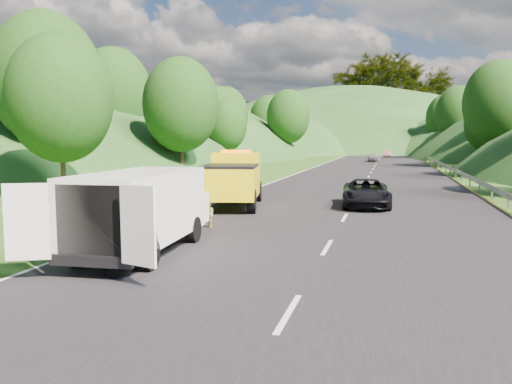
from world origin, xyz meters
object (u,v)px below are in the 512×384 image
(tow_truck, at_px, (234,179))
(woman, at_px, (172,219))
(child, at_px, (209,228))
(white_van, at_px, (143,207))
(suitcase, at_px, (130,216))
(spare_tire, at_px, (118,276))
(worker, at_px, (142,270))
(passing_suv, at_px, (366,207))

(tow_truck, height_order, woman, tow_truck)
(tow_truck, relative_size, child, 6.77)
(white_van, relative_size, suitcase, 12.93)
(child, bearing_deg, tow_truck, 144.27)
(white_van, height_order, child, white_van)
(woman, xyz_separation_m, child, (2.19, -1.54, 0.00))
(white_van, height_order, suitcase, white_van)
(child, bearing_deg, white_van, -49.24)
(tow_truck, bearing_deg, woman, -117.90)
(tow_truck, relative_size, spare_tire, 10.63)
(white_van, relative_size, worker, 3.79)
(woman, bearing_deg, tow_truck, -11.52)
(white_van, distance_m, passing_suv, 13.24)
(spare_tire, bearing_deg, tow_truck, 94.76)
(spare_tire, relative_size, passing_suv, 0.13)
(worker, bearing_deg, white_van, 130.94)
(child, xyz_separation_m, worker, (0.48, -6.08, 0.00))
(passing_suv, bearing_deg, woman, -146.15)
(tow_truck, xyz_separation_m, suitcase, (-2.59, -5.49, -1.09))
(suitcase, bearing_deg, worker, -58.69)
(worker, distance_m, suitcase, 7.63)
(child, distance_m, worker, 6.10)
(woman, distance_m, spare_tire, 8.59)
(white_van, xyz_separation_m, worker, (0.87, -1.74, -1.34))
(child, xyz_separation_m, passing_suv, (5.38, 7.50, 0.00))
(tow_truck, xyz_separation_m, spare_tire, (1.05, -12.64, -1.35))
(woman, xyz_separation_m, spare_tire, (2.36, -8.26, 0.00))
(white_van, bearing_deg, passing_suv, 60.17)
(child, height_order, worker, worker)
(tow_truck, bearing_deg, child, -92.78)
(suitcase, bearing_deg, child, -7.10)
(child, bearing_deg, passing_suv, 100.13)
(tow_truck, relative_size, passing_suv, 1.40)
(white_van, height_order, passing_suv, white_van)
(passing_suv, bearing_deg, white_van, -120.28)
(white_van, xyz_separation_m, child, (0.38, 4.34, -1.34))
(worker, height_order, passing_suv, worker)
(tow_truck, distance_m, spare_tire, 12.75)
(white_van, distance_m, suitcase, 5.79)
(tow_truck, height_order, child, tow_truck)
(child, height_order, spare_tire, child)
(tow_truck, distance_m, woman, 4.77)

